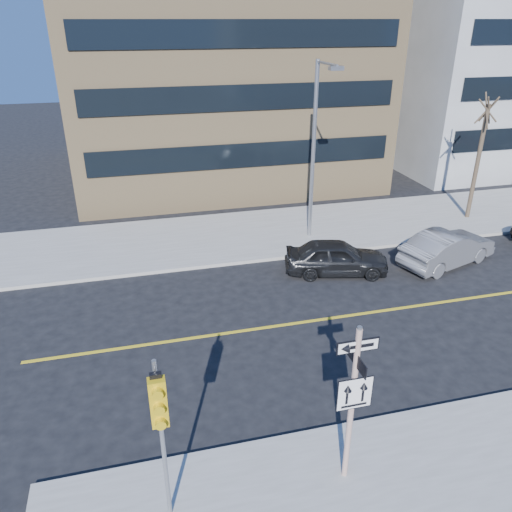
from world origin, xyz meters
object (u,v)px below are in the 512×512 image
object	(u,v)px
street_tree_west	(487,113)
streetlight_a	(316,142)
traffic_signal	(160,414)
parked_car_a	(337,257)
sign_pole	(353,397)
parked_car_b	(447,248)

from	to	relation	value
street_tree_west	streetlight_a	bearing A→B (deg)	-176.55
traffic_signal	parked_car_a	size ratio (longest dim) A/B	0.94
sign_pole	parked_car_b	size ratio (longest dim) A/B	0.88
parked_car_a	street_tree_west	world-z (taller)	street_tree_west
parked_car_b	streetlight_a	xyz separation A→B (m)	(-4.77, 3.90, 4.00)
sign_pole	traffic_signal	distance (m)	4.05
parked_car_b	sign_pole	bearing A→B (deg)	118.60
traffic_signal	parked_car_b	world-z (taller)	traffic_signal
parked_car_a	parked_car_b	distance (m)	4.96
sign_pole	parked_car_b	world-z (taller)	sign_pole
traffic_signal	parked_car_a	bearing A→B (deg)	51.72
sign_pole	parked_car_a	distance (m)	10.64
traffic_signal	street_tree_west	distance (m)	22.14
parked_car_b	street_tree_west	size ratio (longest dim) A/B	0.72
parked_car_a	street_tree_west	distance (m)	11.10
parked_car_a	streetlight_a	distance (m)	5.33
sign_pole	streetlight_a	world-z (taller)	streetlight_a
traffic_signal	sign_pole	bearing A→B (deg)	2.11
parked_car_b	streetlight_a	bearing A→B (deg)	32.48
streetlight_a	street_tree_west	size ratio (longest dim) A/B	1.26
streetlight_a	street_tree_west	world-z (taller)	streetlight_a
parked_car_a	sign_pole	bearing A→B (deg)	172.64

